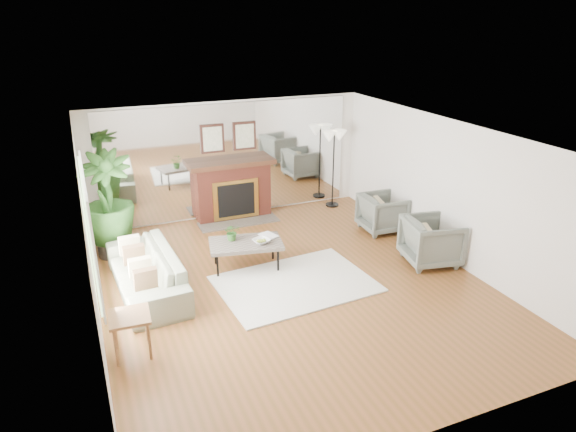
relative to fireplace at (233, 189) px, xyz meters
name	(u,v)px	position (x,y,z in m)	size (l,w,h in m)	color
ground	(293,285)	(0.00, -3.26, -0.66)	(7.00, 7.00, 0.00)	brown
wall_left	(90,246)	(-2.99, -3.26, 0.59)	(0.02, 7.00, 2.50)	white
wall_right	(448,191)	(2.99, -3.26, 0.59)	(0.02, 7.00, 2.50)	white
wall_back	(229,160)	(0.00, 0.23, 0.59)	(6.00, 0.02, 2.50)	white
mirror_panel	(229,160)	(0.00, 0.21, 0.59)	(5.40, 0.04, 2.40)	silver
window_panel	(90,228)	(-2.96, -2.86, 0.69)	(0.04, 2.40, 1.50)	#B2E09E
fireplace	(233,189)	(0.00, 0.00, 0.00)	(1.85, 0.83, 2.05)	maroon
area_rug	(295,284)	(0.05, -3.25, -0.65)	(2.47, 1.77, 0.03)	silver
coffee_table	(246,244)	(-0.50, -2.37, -0.20)	(1.36, 0.95, 0.50)	#5F564B
sofa	(146,272)	(-2.23, -2.51, -0.32)	(2.31, 0.90, 0.68)	gray
armchair_back	(382,213)	(2.60, -1.85, -0.28)	(0.82, 0.84, 0.77)	slate
armchair_front	(431,241)	(2.60, -3.44, -0.24)	(0.89, 0.92, 0.84)	slate
side_table	(130,322)	(-2.65, -4.12, -0.17)	(0.54, 0.54, 0.58)	olive
potted_ficus	(107,202)	(-2.60, -0.91, 0.38)	(1.13, 1.13, 1.95)	black
floor_lamp	(334,142)	(2.33, -0.16, 0.84)	(0.57, 0.32, 1.76)	black
tabletop_plant	(232,232)	(-0.69, -2.20, -0.01)	(0.27, 0.24, 0.31)	#356625
fruit_bowl	(261,241)	(-0.27, -2.51, -0.13)	(0.28, 0.28, 0.07)	olive
book	(263,237)	(-0.17, -2.33, -0.15)	(0.23, 0.32, 0.02)	olive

